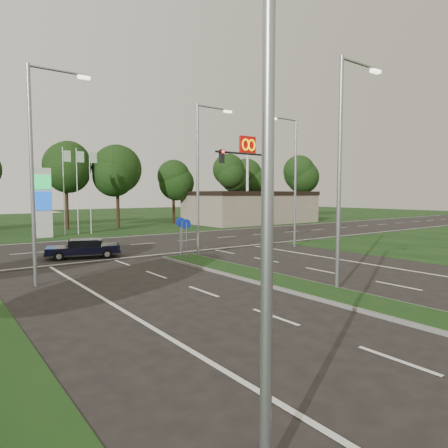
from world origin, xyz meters
TOP-DOWN VIEW (x-y plane):
  - verge_far at (0.00, 55.00)m, footprint 160.00×50.00m
  - cross_road at (0.00, 24.00)m, footprint 160.00×12.00m
  - median_kerb at (0.00, 4.00)m, footprint 2.00×26.00m
  - commercial_building at (22.00, 36.00)m, footprint 16.00×9.00m
  - streetlight_median_near at (1.00, 6.00)m, footprint 2.53×0.22m
  - streetlight_median_far at (1.00, 16.00)m, footprint 2.53×0.22m
  - streetlight_left_near at (-8.30, 0.00)m, footprint 2.53×0.22m
  - streetlight_left_far at (-8.30, 14.00)m, footprint 2.53×0.22m
  - streetlight_right_far at (8.80, 16.00)m, footprint 2.53×0.22m
  - traffic_signal at (7.19, 18.00)m, footprint 5.10×0.42m
  - median_signs at (0.00, 16.40)m, footprint 1.16×1.76m
  - gas_pylon at (-3.79, 33.05)m, footprint 5.80×1.26m
  - mcdonalds_sign at (18.00, 31.97)m, footprint 2.20×0.47m
  - treeline_far at (0.10, 39.93)m, footprint 6.00×6.00m
  - navy_sedan at (-4.65, 19.99)m, footprint 4.39×2.83m

SIDE VIEW (x-z plane):
  - verge_far at x=0.00m, z-range -0.01..0.01m
  - cross_road at x=0.00m, z-range -0.01..0.01m
  - median_kerb at x=0.00m, z-range 0.00..0.12m
  - navy_sedan at x=-4.65m, z-range 0.04..1.16m
  - median_signs at x=0.00m, z-range 0.52..2.90m
  - commercial_building at x=22.00m, z-range 0.00..4.00m
  - gas_pylon at x=-3.79m, z-range -0.80..7.20m
  - traffic_signal at x=7.19m, z-range 1.15..8.15m
  - streetlight_median_near at x=1.00m, z-range 0.58..9.58m
  - streetlight_median_far at x=1.00m, z-range 0.58..9.58m
  - streetlight_left_near at x=-8.30m, z-range 0.58..9.58m
  - streetlight_left_far at x=-8.30m, z-range 0.58..9.58m
  - streetlight_right_far at x=8.80m, z-range 0.58..9.58m
  - treeline_far at x=0.10m, z-range 1.88..11.78m
  - mcdonalds_sign at x=18.00m, z-range 2.79..13.19m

